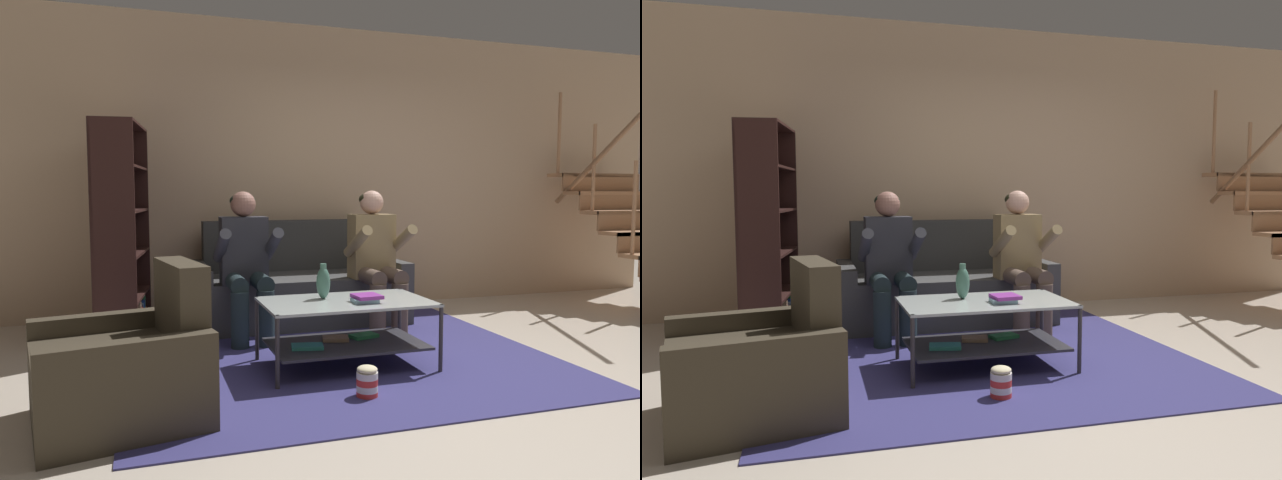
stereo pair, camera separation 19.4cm
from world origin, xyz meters
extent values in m
plane|color=beige|center=(0.00, 0.00, 0.00)|extent=(16.80, 16.80, 0.00)
cube|color=#CCAA88|center=(0.00, 2.46, 1.45)|extent=(8.40, 0.12, 2.90)
cube|color=#AD7A54|center=(3.21, 1.56, 1.00)|extent=(1.07, 0.27, 0.04)
cube|color=#986C4A|center=(3.21, 1.44, 0.92)|extent=(1.07, 0.02, 0.20)
cube|color=#AD7A54|center=(3.21, 1.83, 1.20)|extent=(1.07, 0.27, 0.04)
cube|color=#986C4A|center=(3.21, 1.70, 1.12)|extent=(1.07, 0.02, 0.20)
cube|color=#AD7A54|center=(3.21, 2.09, 1.40)|extent=(1.07, 0.27, 0.04)
cube|color=#986C4A|center=(3.21, 1.97, 1.32)|extent=(1.07, 0.02, 0.20)
cylinder|color=#AD7A54|center=(2.72, 1.03, 1.06)|extent=(0.04, 0.04, 0.90)
cylinder|color=#AD7A54|center=(2.72, 1.56, 1.47)|extent=(0.04, 0.04, 0.90)
cylinder|color=#AD7A54|center=(2.72, 2.09, 1.87)|extent=(0.04, 0.04, 0.90)
cylinder|color=brown|center=(2.72, 1.29, 1.71)|extent=(0.05, 1.63, 1.26)
cube|color=#3F4040|center=(-0.42, 1.78, 0.22)|extent=(1.67, 0.91, 0.45)
cube|color=#363636|center=(-0.42, 2.15, 0.69)|extent=(1.67, 0.18, 0.49)
cube|color=#3F4040|center=(-1.32, 1.78, 0.28)|extent=(0.13, 0.91, 0.57)
cube|color=#3F4040|center=(0.48, 1.78, 0.28)|extent=(0.13, 0.91, 0.57)
cylinder|color=#1E2B2E|center=(-1.09, 1.02, 0.22)|extent=(0.14, 0.14, 0.45)
cylinder|color=#1E2B2E|center=(-0.89, 1.02, 0.22)|extent=(0.14, 0.14, 0.45)
cylinder|color=#1E2B2E|center=(-1.09, 1.20, 0.49)|extent=(0.14, 0.42, 0.14)
cylinder|color=#1E2B2E|center=(-0.89, 1.20, 0.49)|extent=(0.14, 0.42, 0.14)
cube|color=#2F2F36|center=(-0.99, 1.41, 0.73)|extent=(0.38, 0.22, 0.56)
cylinder|color=#2F2F36|center=(-1.20, 1.23, 0.78)|extent=(0.09, 0.49, 0.31)
cylinder|color=#2F2F36|center=(-0.79, 1.23, 0.78)|extent=(0.09, 0.49, 0.31)
sphere|color=#926357|center=(-0.99, 1.41, 1.11)|extent=(0.21, 0.21, 0.21)
ellipsoid|color=black|center=(-0.99, 1.43, 1.14)|extent=(0.21, 0.21, 0.13)
cylinder|color=brown|center=(0.06, 1.02, 0.22)|extent=(0.14, 0.14, 0.45)
cylinder|color=brown|center=(0.26, 1.02, 0.22)|extent=(0.14, 0.14, 0.45)
cylinder|color=brown|center=(0.06, 1.20, 0.49)|extent=(0.14, 0.42, 0.14)
cylinder|color=brown|center=(0.26, 1.20, 0.49)|extent=(0.14, 0.42, 0.14)
cube|color=#907951|center=(0.16, 1.41, 0.73)|extent=(0.38, 0.22, 0.57)
cylinder|color=#907951|center=(-0.05, 1.23, 0.79)|extent=(0.09, 0.49, 0.31)
cylinder|color=#907951|center=(0.36, 1.23, 0.79)|extent=(0.09, 0.49, 0.31)
sphere|color=tan|center=(0.16, 1.41, 1.12)|extent=(0.21, 0.21, 0.21)
ellipsoid|color=black|center=(0.16, 1.43, 1.14)|extent=(0.21, 0.21, 0.13)
cube|color=#B6BFBC|center=(-0.47, 0.35, 0.46)|extent=(1.14, 0.66, 0.02)
cube|color=#313138|center=(-0.47, 0.35, 0.16)|extent=(1.05, 0.61, 0.02)
cylinder|color=#332F31|center=(-1.03, 0.03, 0.23)|extent=(0.03, 0.03, 0.46)
cylinder|color=#332F31|center=(0.09, 0.03, 0.23)|extent=(0.03, 0.03, 0.46)
cylinder|color=#332F31|center=(-1.03, 0.67, 0.23)|extent=(0.03, 0.03, 0.46)
cylinder|color=#332F31|center=(0.09, 0.67, 0.23)|extent=(0.03, 0.03, 0.46)
cube|color=teal|center=(-0.77, 0.29, 0.18)|extent=(0.23, 0.17, 0.02)
cube|color=#947351|center=(-0.52, 0.43, 0.18)|extent=(0.21, 0.17, 0.02)
cube|color=#2E8B4B|center=(-0.30, 0.44, 0.18)|extent=(0.21, 0.16, 0.02)
cube|color=navy|center=(-0.45, 0.97, 0.01)|extent=(3.00, 3.43, 0.01)
cube|color=slate|center=(-0.45, 0.97, 0.01)|extent=(1.65, 1.89, 0.00)
ellipsoid|color=#427160|center=(-0.60, 0.46, 0.58)|extent=(0.10, 0.10, 0.22)
cylinder|color=#427160|center=(-0.60, 0.46, 0.69)|extent=(0.04, 0.04, 0.05)
cube|color=#7A9FB3|center=(-0.38, 0.24, 0.48)|extent=(0.18, 0.15, 0.03)
cube|color=#822D90|center=(-0.36, 0.25, 0.51)|extent=(0.19, 0.19, 0.02)
cube|color=black|center=(-2.00, 1.24, 0.88)|extent=(0.32, 0.06, 1.76)
cube|color=black|center=(-1.89, 2.13, 0.88)|extent=(0.32, 0.06, 1.76)
cube|color=black|center=(-2.10, 1.70, 0.88)|extent=(0.13, 0.91, 1.76)
cube|color=black|center=(-1.95, 1.68, 0.01)|extent=(0.43, 0.91, 0.02)
cube|color=black|center=(-1.95, 1.68, 0.35)|extent=(0.43, 0.91, 0.02)
cube|color=black|center=(-1.95, 1.68, 0.71)|extent=(0.43, 0.91, 0.02)
cube|color=black|center=(-1.95, 1.68, 1.06)|extent=(0.43, 0.91, 0.02)
cube|color=black|center=(-1.95, 1.68, 1.41)|extent=(0.43, 0.91, 0.02)
cube|color=black|center=(-1.95, 1.68, 1.75)|extent=(0.43, 0.91, 0.02)
cube|color=teal|center=(-1.96, 1.27, 0.15)|extent=(0.22, 0.07, 0.26)
cube|color=#6E90B6|center=(-1.96, 1.32, 0.13)|extent=(0.23, 0.06, 0.23)
cube|color=#399452|center=(-1.99, 1.37, 0.11)|extent=(0.29, 0.08, 0.18)
cube|color=#ACAF3B|center=(-1.98, 1.43, 0.11)|extent=(0.28, 0.09, 0.18)
cube|color=#8E714D|center=(-1.95, 1.49, 0.13)|extent=(0.26, 0.09, 0.22)
cube|color=#2E8855|center=(-1.93, 1.54, 0.11)|extent=(0.23, 0.05, 0.18)
cube|color=#916C51|center=(-1.92, 1.59, 0.17)|extent=(0.22, 0.08, 0.30)
cube|color=gold|center=(-1.95, 1.65, 0.12)|extent=(0.29, 0.07, 0.20)
cube|color=red|center=(-1.93, 1.69, 0.13)|extent=(0.25, 0.07, 0.22)
cube|color=#6B8FAB|center=(-1.94, 1.74, 0.14)|extent=(0.29, 0.09, 0.24)
cube|color=teal|center=(-1.93, 1.80, 0.12)|extent=(0.29, 0.08, 0.19)
cube|color=#3559B9|center=(-1.91, 1.85, 0.15)|extent=(0.25, 0.07, 0.25)
cube|color=#37944B|center=(-1.90, 1.89, 0.16)|extent=(0.25, 0.06, 0.29)
cube|color=red|center=(-1.92, 1.94, 0.11)|extent=(0.30, 0.08, 0.18)
cube|color=#3D3527|center=(-1.93, -0.18, 0.21)|extent=(0.93, 0.73, 0.41)
cube|color=#3D3527|center=(-1.61, -0.11, 0.62)|extent=(0.27, 0.60, 0.42)
cube|color=#3D3527|center=(-2.00, 0.16, 0.26)|extent=(0.84, 0.27, 0.51)
cube|color=#3D3527|center=(-1.87, -0.52, 0.26)|extent=(0.84, 0.27, 0.51)
cylinder|color=red|center=(-0.56, -0.25, 0.02)|extent=(0.13, 0.13, 0.04)
cylinder|color=white|center=(-0.56, -0.25, 0.06)|extent=(0.13, 0.13, 0.04)
cylinder|color=red|center=(-0.56, -0.25, 0.10)|extent=(0.13, 0.13, 0.04)
cylinder|color=white|center=(-0.56, -0.25, 0.14)|extent=(0.13, 0.13, 0.04)
ellipsoid|color=beige|center=(-0.56, -0.25, 0.17)|extent=(0.12, 0.12, 0.04)
camera|label=1|loc=(-1.81, -3.28, 1.20)|focal=32.00mm
camera|label=2|loc=(-1.62, -3.33, 1.20)|focal=32.00mm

